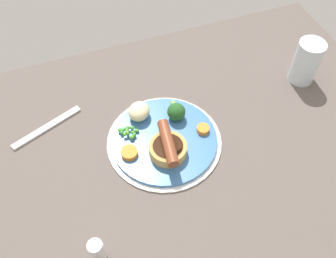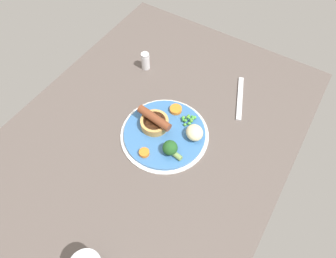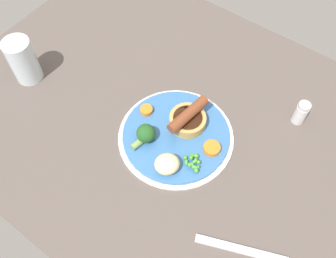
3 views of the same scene
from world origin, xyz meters
TOP-DOWN VIEW (x-y plane):
  - dining_table at (0.00, 0.00)cm, footprint 110.00×80.00cm
  - dinner_plate at (-3.20, 3.84)cm, footprint 26.47×26.47cm
  - sausage_pudding at (-3.69, 0.49)cm, footprint 8.40×11.48cm
  - pea_pile at (-10.47, 7.80)cm, footprint 4.66×3.85cm
  - broccoli_floret_near at (1.57, 8.86)cm, footprint 4.30×6.32cm
  - potato_chunk_0 at (-6.60, 11.93)cm, footprint 7.27×7.32cm
  - carrot_slice_0 at (5.99, 2.88)cm, footprint 3.38×3.38cm
  - carrot_slice_4 at (-11.88, 2.47)cm, footprint 4.92×4.92cm
  - fork at (-28.11, 17.17)cm, footprint 17.33×8.10cm
  - drinking_glass at (37.42, 10.94)cm, footprint 6.66×6.66cm
  - salt_shaker at (-23.65, -16.86)cm, footprint 2.91×2.91cm

SIDE VIEW (x-z plane):
  - dining_table at x=0.00cm, z-range 0.00..3.00cm
  - fork at x=-28.11cm, z-range 3.00..3.60cm
  - dinner_plate at x=-3.20cm, z-range 2.87..4.27cm
  - carrot_slice_4 at x=-11.88cm, z-range 4.40..5.62cm
  - carrot_slice_0 at x=5.99cm, z-range 4.40..5.65cm
  - pea_pile at x=-10.47cm, z-range 4.48..6.25cm
  - salt_shaker at x=-23.65cm, z-range 2.96..9.24cm
  - potato_chunk_0 at x=-6.60cm, z-range 4.40..8.29cm
  - sausage_pudding at x=-3.69cm, z-range 3.88..8.95cm
  - broccoli_floret_near at x=1.57cm, z-range 4.30..8.59cm
  - drinking_glass at x=37.42cm, z-range 3.00..14.72cm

